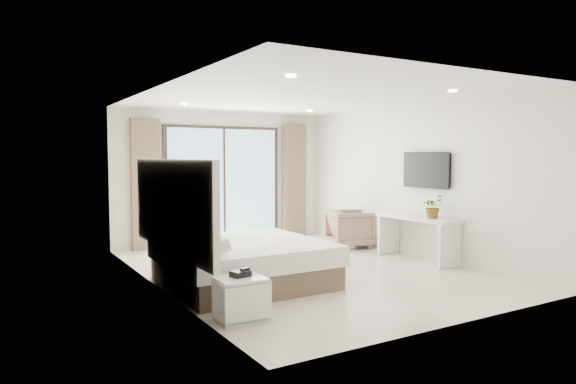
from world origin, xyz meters
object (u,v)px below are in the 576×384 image
Objects in this scene: armchair at (350,227)px; console_desk at (417,228)px; bed at (243,262)px; nightstand at (241,299)px.

console_desk is at bearing -156.87° from armchair.
bed is 2.64× the size of armchair.
armchair is at bearing 27.03° from bed.
console_desk is (3.98, 1.37, 0.33)m from nightstand.
console_desk reaches higher than bed.
armchair is at bearing 96.73° from console_desk.
console_desk is at bearing -0.58° from bed.
console_desk reaches higher than nightstand.
nightstand is 0.66× the size of armchair.
nightstand is 0.34× the size of console_desk.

